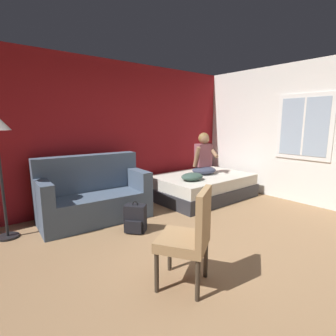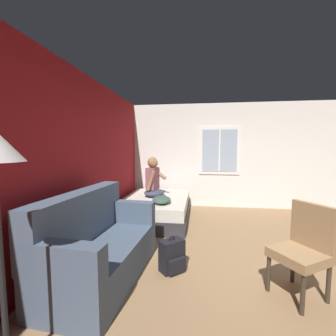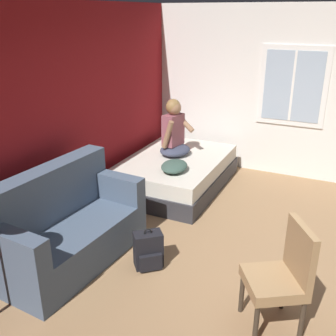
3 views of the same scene
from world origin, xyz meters
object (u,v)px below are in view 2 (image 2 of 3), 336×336
Objects in this scene: bed at (156,208)px; person_seated at (153,180)px; side_chair at (303,247)px; backpack at (172,256)px; couch at (98,245)px; cell_phone at (160,200)px; throw_pillow at (161,200)px.

person_seated is at bearing 35.63° from bed.
backpack is (0.27, 1.42, -0.34)m from side_chair.
couch is 2.06m from cell_phone.
bed is at bearing 22.13° from throw_pillow.
cell_phone is at bearing 14.63° from backpack.
couch is 2.29m from side_chair.
bed is at bearing -144.37° from person_seated.
couch reaches higher than cell_phone.
couch is 1.79× the size of side_chair.
backpack is 3.18× the size of cell_phone.
side_chair is (-0.02, -2.29, 0.14)m from couch.
person_seated is (2.40, -0.19, 0.44)m from couch.
side_chair is at bearing -134.85° from throw_pillow.
throw_pillow reaches higher than cell_phone.
person_seated is (2.42, 2.10, 0.30)m from side_chair.
couch is 2.45m from person_seated.
couch is at bearing 89.46° from side_chair.
bed is 3.08m from side_chair.
throw_pillow is at bearing -157.87° from bed.
backpack is at bearing -162.40° from person_seated.
side_chair is at bearing -139.06° from person_seated.
bed is at bearing -26.90° from cell_phone.
couch is 1.85m from throw_pillow.
cell_phone is (0.23, 0.06, -0.07)m from throw_pillow.
bed reaches higher than backpack.
side_chair is 1.48m from backpack.
throw_pillow is (1.53, 0.40, 0.36)m from backpack.
bed is 0.63m from throw_pillow.
bed is 0.39m from cell_phone.
throw_pillow is at bearing 45.15° from side_chair.
throw_pillow is (1.80, 1.81, 0.02)m from side_chair.
throw_pillow is at bearing 141.42° from cell_phone.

